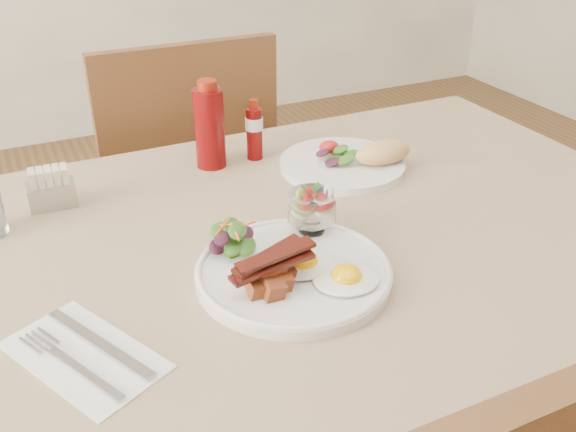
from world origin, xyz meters
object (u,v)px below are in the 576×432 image
object	(u,v)px
fruit_cup	(312,207)
main_plate	(293,273)
chair_far	(183,191)
second_plate	(352,160)
table	(297,281)
hot_sauce_bottle	(254,130)
ketchup_bottle	(210,127)
sugar_caddy	(51,190)

from	to	relation	value
fruit_cup	main_plate	bearing A→B (deg)	-130.79
chair_far	second_plate	distance (m)	0.58
table	fruit_cup	world-z (taller)	fruit_cup
table	chair_far	xyz separation A→B (m)	(0.00, 0.66, -0.14)
chair_far	hot_sauce_bottle	distance (m)	0.46
main_plate	fruit_cup	world-z (taller)	fruit_cup
chair_far	ketchup_bottle	distance (m)	0.47
second_plate	main_plate	bearing A→B (deg)	-132.76
main_plate	sugar_caddy	size ratio (longest dim) A/B	3.51
table	second_plate	bearing A→B (deg)	41.16
fruit_cup	second_plate	xyz separation A→B (m)	(0.19, 0.20, -0.04)
main_plate	sugar_caddy	world-z (taller)	sugar_caddy
second_plate	ketchup_bottle	distance (m)	0.28
hot_sauce_bottle	sugar_caddy	bearing A→B (deg)	-174.53
main_plate	hot_sauce_bottle	distance (m)	0.43
ketchup_bottle	chair_far	bearing A→B (deg)	84.70
ketchup_bottle	main_plate	bearing A→B (deg)	-93.30
fruit_cup	sugar_caddy	bearing A→B (deg)	140.45
ketchup_bottle	sugar_caddy	distance (m)	0.31
chair_far	hot_sauce_bottle	world-z (taller)	chair_far
chair_far	fruit_cup	bearing A→B (deg)	-88.77
hot_sauce_bottle	table	bearing A→B (deg)	-100.50
table	main_plate	xyz separation A→B (m)	(-0.06, -0.10, 0.10)
main_plate	second_plate	bearing A→B (deg)	47.24
sugar_caddy	hot_sauce_bottle	bearing A→B (deg)	8.38
table	fruit_cup	distance (m)	0.15
main_plate	table	bearing A→B (deg)	61.41
chair_far	fruit_cup	world-z (taller)	chair_far
chair_far	ketchup_bottle	bearing A→B (deg)	-95.30
second_plate	hot_sauce_bottle	size ratio (longest dim) A/B	2.04
main_plate	ketchup_bottle	distance (m)	0.42
chair_far	sugar_caddy	size ratio (longest dim) A/B	11.67
fruit_cup	sugar_caddy	size ratio (longest dim) A/B	0.96
hot_sauce_bottle	fruit_cup	bearing A→B (deg)	-97.29
main_plate	hot_sauce_bottle	size ratio (longest dim) A/B	2.30
main_plate	second_plate	size ratio (longest dim) A/B	1.13
fruit_cup	sugar_caddy	world-z (taller)	fruit_cup
second_plate	ketchup_bottle	size ratio (longest dim) A/B	1.46
ketchup_bottle	hot_sauce_bottle	world-z (taller)	ketchup_bottle
chair_far	second_plate	world-z (taller)	chair_far
fruit_cup	hot_sauce_bottle	bearing A→B (deg)	82.71
hot_sauce_bottle	sugar_caddy	world-z (taller)	hot_sauce_bottle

